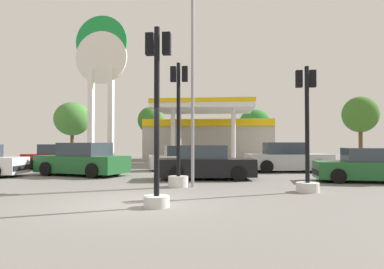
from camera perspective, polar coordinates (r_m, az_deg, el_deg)
The scene contains 17 objects.
ground_plane at distance 9.53m, azimuth -9.02°, elevation -11.10°, with size 90.00×90.00×0.00m, color slate.
gas_station at distance 32.76m, azimuth 2.73°, elevation -0.41°, with size 11.70×11.78×4.79m.
station_pole_sign at distance 31.20m, azimuth -14.53°, elevation 10.39°, with size 4.45×0.56×12.42m.
car_0 at distance 20.41m, azimuth 15.24°, elevation -3.77°, with size 4.79×2.54×1.64m.
car_1 at distance 16.17m, azimuth 26.34°, elevation -4.70°, with size 4.02×1.99×1.40m.
car_2 at distance 18.24m, azimuth -17.37°, elevation -4.08°, with size 4.88×3.14×1.62m.
car_3 at distance 15.60m, azimuth 2.25°, elevation -4.79°, with size 4.41×2.36×1.51m.
car_4 at distance 20.68m, azimuth -1.34°, elevation -4.03°, with size 4.36×2.80×1.45m.
car_5 at distance 23.11m, azimuth -20.97°, elevation -3.57°, with size 4.59×2.86×1.53m.
traffic_signal_0 at distance 12.18m, azimuth 18.19°, elevation -2.11°, with size 0.74×0.74×4.15m.
traffic_signal_1 at distance 12.96m, azimuth -2.20°, elevation -2.13°, with size 0.75×0.75×4.58m.
traffic_signal_2 at distance 8.92m, azimuth -5.69°, elevation 0.15°, with size 0.65×0.68×4.55m.
tree_0 at distance 41.15m, azimuth -18.88°, elevation 2.40°, with size 3.96×3.96×6.14m.
tree_1 at distance 39.33m, azimuth -6.72°, elevation 2.32°, with size 2.89×2.89×5.64m.
tree_2 at distance 37.89m, azimuth 10.16°, elevation 1.75°, with size 3.36×3.36×5.18m.
tree_3 at distance 37.61m, azimuth 25.68°, elevation 2.92°, with size 3.39×3.39×6.10m.
corner_streetlamp at distance 13.02m, azimuth 0.00°, elevation 10.68°, with size 0.24×1.48×7.25m.
Camera 1 is at (2.47, -9.06, 1.61)m, focal length 32.82 mm.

